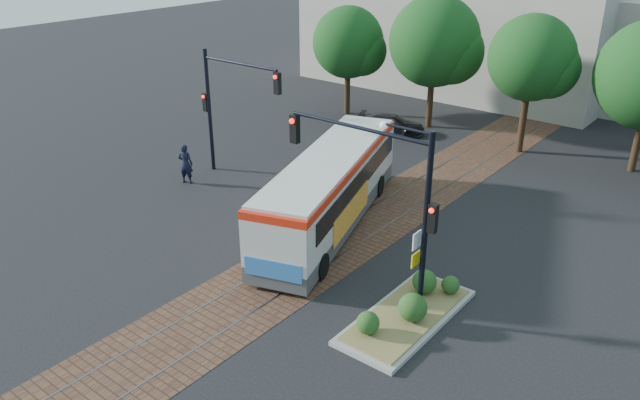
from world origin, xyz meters
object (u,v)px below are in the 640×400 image
Objects in this scene: traffic_island at (409,309)px; officer at (186,164)px; city_bus at (330,186)px; parked_car at (392,124)px; signal_pole_main at (391,189)px; signal_pole_left at (225,97)px.

traffic_island is 14.30m from officer.
officer is at bearing 167.31° from city_bus.
traffic_island is (5.99, -3.68, -1.35)m from city_bus.
parked_car is at bearing -133.01° from officer.
signal_pole_main is 13.71m from officer.
signal_pole_left is at bearing -138.66° from officer.
traffic_island is at bearing -5.36° from signal_pole_main.
signal_pole_left is 1.56× the size of parked_car.
signal_pole_main is (5.03, -3.59, 2.48)m from city_bus.
traffic_island is 2.71× the size of officer.
signal_pole_main reaches higher than traffic_island.
signal_pole_main is at bearing -21.45° from signal_pole_left.
signal_pole_main is 3.13× the size of officer.
traffic_island reaches higher than parked_car.
signal_pole_main reaches higher than parked_car.
traffic_island is at bearing -20.36° from signal_pole_left.
signal_pole_left is 3.13× the size of officer.
signal_pole_left is 11.23m from parked_car.
city_bus is at bearing 144.48° from signal_pole_main.
parked_car is at bearing 124.26° from traffic_island.
signal_pole_left is at bearing 142.75° from parked_car.
signal_pole_main reaches higher than city_bus.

